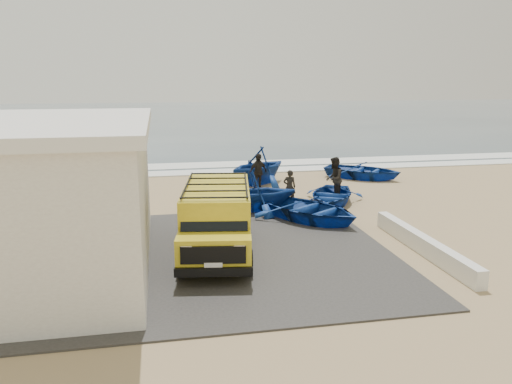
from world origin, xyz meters
TOP-DOWN VIEW (x-y plane):
  - ground at (0.00, 0.00)m, footprint 160.00×160.00m
  - slab at (-2.00, -2.00)m, footprint 12.00×10.00m
  - ocean at (0.00, 56.00)m, footprint 180.00×88.00m
  - surf_line at (0.00, 12.00)m, footprint 180.00×1.60m
  - surf_wash at (0.00, 14.50)m, footprint 180.00×2.20m
  - parapet at (5.00, -3.00)m, footprint 0.35×6.00m
  - van at (-1.39, -1.84)m, footprint 2.78×5.41m
  - boat_near_left at (2.52, 1.21)m, footprint 5.01×5.32m
  - boat_near_right at (4.26, 3.58)m, footprint 3.97×4.41m
  - boat_mid_left at (0.82, 2.88)m, footprint 3.30×2.86m
  - boat_far_left at (1.95, 8.30)m, footprint 4.89×4.79m
  - boat_far_right at (7.88, 8.66)m, footprint 5.10×4.95m
  - fisherman_front at (2.47, 3.92)m, footprint 0.60×0.43m
  - fisherman_middle at (4.61, 4.22)m, footprint 1.12×1.20m
  - fisherman_back at (1.68, 6.94)m, footprint 1.14×0.90m

SIDE VIEW (x-z plane):
  - ground at x=0.00m, z-range 0.00..0.00m
  - ocean at x=0.00m, z-range 0.00..0.01m
  - surf_wash at x=0.00m, z-range 0.00..0.04m
  - slab at x=-2.00m, z-range 0.00..0.05m
  - surf_line at x=0.00m, z-range 0.00..0.06m
  - parapet at x=5.00m, z-range 0.00..0.55m
  - boat_near_right at x=4.26m, z-range 0.00..0.75m
  - boat_far_right at x=7.88m, z-range 0.00..0.86m
  - boat_near_left at x=2.52m, z-range 0.00..0.90m
  - fisherman_front at x=2.47m, z-range 0.00..1.51m
  - boat_mid_left at x=0.82m, z-range 0.00..1.71m
  - fisherman_back at x=1.68m, z-range 0.00..1.81m
  - boat_far_left at x=1.95m, z-range 0.00..1.96m
  - fisherman_middle at x=4.61m, z-range 0.00..1.96m
  - van at x=-1.39m, z-range 0.08..2.30m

